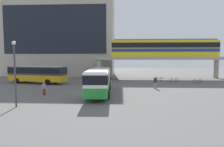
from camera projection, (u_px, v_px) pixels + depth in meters
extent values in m
plane|color=#605E5B|center=(99.00, 83.00, 35.26)|extent=(120.00, 120.00, 0.00)
cube|color=#B2A899|center=(63.00, 37.00, 53.35)|extent=(28.69, 13.23, 21.42)
cube|color=black|center=(54.00, 29.00, 46.63)|extent=(25.82, 0.10, 11.99)
cube|color=#ADA89E|center=(160.00, 58.00, 41.92)|extent=(29.32, 6.83, 0.60)
cylinder|color=#ADA89E|center=(99.00, 70.00, 40.16)|extent=(1.10, 1.10, 4.34)
cylinder|color=#ADA89E|center=(101.00, 69.00, 45.37)|extent=(1.10, 1.10, 4.34)
cylinder|color=#ADA89E|center=(216.00, 69.00, 44.07)|extent=(1.10, 1.10, 4.34)
cube|color=yellow|center=(164.00, 49.00, 41.72)|extent=(22.84, 2.90, 3.60)
cube|color=navy|center=(164.00, 50.00, 41.75)|extent=(22.90, 2.96, 0.70)
cube|color=black|center=(164.00, 45.00, 41.66)|extent=(22.90, 2.96, 1.10)
cube|color=slate|center=(164.00, 40.00, 41.57)|extent=(21.92, 2.61, 0.24)
cube|color=#268C33|center=(99.00, 86.00, 24.30)|extent=(2.93, 11.09, 1.10)
cube|color=white|center=(99.00, 76.00, 24.20)|extent=(2.93, 11.09, 1.50)
cube|color=black|center=(99.00, 75.00, 24.19)|extent=(2.97, 11.13, 0.96)
cube|color=silver|center=(99.00, 70.00, 24.13)|extent=(2.79, 10.54, 0.12)
cylinder|color=black|center=(93.00, 86.00, 27.86)|extent=(0.32, 1.01, 1.00)
cylinder|color=black|center=(110.00, 86.00, 27.84)|extent=(0.32, 1.01, 1.00)
cylinder|color=black|center=(86.00, 95.00, 21.29)|extent=(0.32, 1.01, 1.00)
cylinder|color=black|center=(108.00, 95.00, 21.26)|extent=(0.32, 1.01, 1.00)
cube|color=orange|center=(37.00, 78.00, 34.78)|extent=(11.28, 5.00, 1.10)
cube|color=#333338|center=(37.00, 71.00, 34.68)|extent=(11.28, 5.00, 1.50)
cube|color=black|center=(37.00, 70.00, 34.67)|extent=(11.33, 5.05, 0.96)
cube|color=silver|center=(37.00, 66.00, 34.61)|extent=(10.72, 4.75, 0.12)
cylinder|color=black|center=(17.00, 81.00, 34.61)|extent=(1.04, 0.51, 1.00)
cylinder|color=black|center=(26.00, 79.00, 37.00)|extent=(1.04, 0.51, 1.00)
cylinder|color=black|center=(48.00, 82.00, 32.77)|extent=(1.04, 0.51, 1.00)
cylinder|color=black|center=(56.00, 81.00, 35.16)|extent=(1.04, 0.51, 1.00)
torus|color=black|center=(177.00, 80.00, 36.68)|extent=(0.74, 0.15, 0.74)
torus|color=black|center=(171.00, 80.00, 36.86)|extent=(0.74, 0.15, 0.74)
cylinder|color=#B21E1E|center=(174.00, 79.00, 36.75)|extent=(1.05, 0.18, 0.05)
cylinder|color=#B21E1E|center=(171.00, 79.00, 36.84)|extent=(0.04, 0.04, 0.55)
cylinder|color=#B21E1E|center=(177.00, 79.00, 36.65)|extent=(0.04, 0.04, 0.65)
torus|color=black|center=(162.00, 79.00, 38.38)|extent=(0.73, 0.25, 0.74)
torus|color=black|center=(157.00, 80.00, 38.16)|extent=(0.73, 0.25, 0.74)
cylinder|color=#996626|center=(159.00, 78.00, 38.25)|extent=(1.03, 0.33, 0.05)
cylinder|color=#996626|center=(157.00, 78.00, 38.13)|extent=(0.04, 0.04, 0.55)
cylinder|color=#996626|center=(162.00, 78.00, 38.35)|extent=(0.04, 0.04, 0.65)
torus|color=black|center=(117.00, 81.00, 36.05)|extent=(0.70, 0.35, 0.74)
torus|color=black|center=(112.00, 81.00, 36.52)|extent=(0.70, 0.35, 0.74)
cylinder|color=#1E7F33|center=(114.00, 79.00, 36.26)|extent=(0.98, 0.46, 0.05)
cylinder|color=#1E7F33|center=(112.00, 79.00, 36.49)|extent=(0.04, 0.04, 0.55)
cylinder|color=#1E7F33|center=(117.00, 79.00, 36.02)|extent=(0.04, 0.04, 0.65)
torus|color=black|center=(200.00, 81.00, 35.01)|extent=(0.74, 0.22, 0.74)
torus|color=black|center=(195.00, 82.00, 34.83)|extent=(0.74, 0.22, 0.74)
cylinder|color=orange|center=(197.00, 80.00, 34.90)|extent=(1.04, 0.28, 0.05)
cylinder|color=orange|center=(195.00, 80.00, 34.81)|extent=(0.04, 0.04, 0.55)
cylinder|color=orange|center=(200.00, 80.00, 34.98)|extent=(0.04, 0.04, 0.65)
cylinder|color=maroon|center=(44.00, 92.00, 23.70)|extent=(0.32, 0.32, 0.79)
cube|color=gray|center=(44.00, 86.00, 23.64)|extent=(0.43, 0.31, 0.63)
sphere|color=tan|center=(44.00, 83.00, 23.61)|extent=(0.22, 0.22, 0.22)
cylinder|color=gray|center=(155.00, 86.00, 28.96)|extent=(0.32, 0.32, 0.89)
cube|color=#26262D|center=(155.00, 80.00, 28.90)|extent=(0.44, 0.32, 0.70)
sphere|color=tan|center=(155.00, 77.00, 28.86)|extent=(0.24, 0.24, 0.24)
cylinder|color=#3F3F44|center=(15.00, 76.00, 17.64)|extent=(0.16, 0.16, 5.87)
sphere|color=silver|center=(14.00, 43.00, 17.40)|extent=(0.36, 0.36, 0.36)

